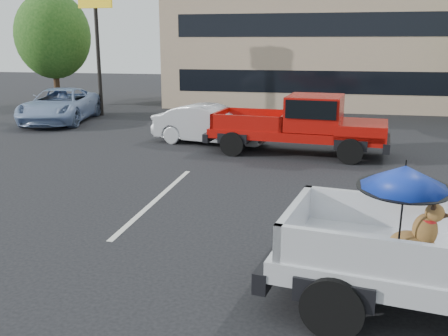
{
  "coord_description": "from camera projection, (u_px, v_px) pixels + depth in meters",
  "views": [
    {
      "loc": [
        0.65,
        -8.05,
        3.39
      ],
      "look_at": [
        -1.06,
        0.04,
        1.3
      ],
      "focal_mm": 40.0,
      "sensor_mm": 36.0,
      "label": 1
    }
  ],
  "objects": [
    {
      "name": "silver_sedan",
      "position": [
        212.0,
        125.0,
        17.01
      ],
      "size": [
        4.23,
        2.24,
        1.33
      ],
      "primitive_type": "imported",
      "rotation": [
        0.0,
        0.0,
        1.35
      ],
      "color": "#B7BABF",
      "rests_on": "ground"
    },
    {
      "name": "tree_left",
      "position": [
        53.0,
        36.0,
        26.62
      ],
      "size": [
        3.96,
        3.96,
        6.02
      ],
      "color": "#332114",
      "rests_on": "ground"
    },
    {
      "name": "stripe_right",
      "position": [
        444.0,
        218.0,
        9.89
      ],
      "size": [
        0.12,
        5.0,
        0.01
      ],
      "primitive_type": "cube",
      "color": "silver",
      "rests_on": "ground"
    },
    {
      "name": "motel_sign",
      "position": [
        96.0,
        14.0,
        22.74
      ],
      "size": [
        1.6,
        0.22,
        6.0
      ],
      "color": "black",
      "rests_on": "ground"
    },
    {
      "name": "blue_suv",
      "position": [
        60.0,
        105.0,
        21.65
      ],
      "size": [
        3.34,
        5.58,
        1.45
      ],
      "primitive_type": "imported",
      "rotation": [
        0.0,
        0.0,
        0.19
      ],
      "color": "#7F97BE",
      "rests_on": "ground"
    },
    {
      "name": "red_pickup",
      "position": [
        309.0,
        122.0,
        15.29
      ],
      "size": [
        5.72,
        2.48,
        1.83
      ],
      "rotation": [
        0.0,
        0.0,
        -0.1
      ],
      "color": "black",
      "rests_on": "ground"
    },
    {
      "name": "tree_back",
      "position": [
        427.0,
        24.0,
        29.08
      ],
      "size": [
        4.68,
        4.68,
        7.11
      ],
      "color": "#332114",
      "rests_on": "ground"
    },
    {
      "name": "motel_building",
      "position": [
        358.0,
        46.0,
        27.32
      ],
      "size": [
        20.4,
        8.4,
        6.3
      ],
      "color": "tan",
      "rests_on": "ground"
    },
    {
      "name": "stripe_left",
      "position": [
        157.0,
        199.0,
        11.1
      ],
      "size": [
        0.12,
        5.0,
        0.01
      ],
      "primitive_type": "cube",
      "color": "silver",
      "rests_on": "ground"
    },
    {
      "name": "ground",
      "position": [
        283.0,
        245.0,
        8.6
      ],
      "size": [
        90.0,
        90.0,
        0.0
      ],
      "primitive_type": "plane",
      "color": "black",
      "rests_on": "ground"
    }
  ]
}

